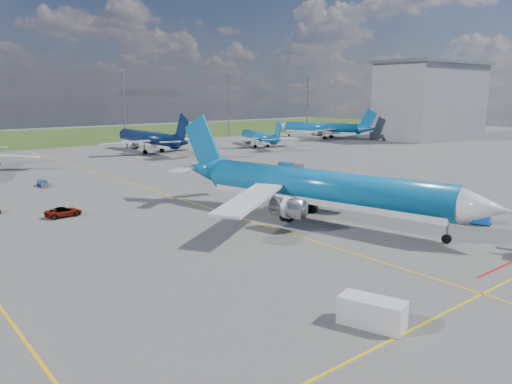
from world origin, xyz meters
TOP-DOWN VIEW (x-y plane):
  - ground at (0.00, 0.00)m, footprint 400.00×400.00m
  - taxiway_lines at (0.17, 27.70)m, footprint 60.25×160.00m
  - floodlight_masts at (10.00, 110.00)m, footprint 202.20×0.50m
  - terminal_building at (120.00, 60.00)m, footprint 42.00×22.00m
  - warning_post at (26.00, 8.00)m, footprint 0.50×0.50m
  - bg_jet_n at (24.32, 83.35)m, footprint 30.57×40.13m
  - bg_jet_ne at (56.09, 75.82)m, footprint 32.86×37.74m
  - bg_jet_ene at (90.95, 83.78)m, footprint 39.86×45.99m
  - main_airliner at (6.81, 4.02)m, footprint 44.34×52.63m
  - uld_container at (20.72, -9.32)m, footprint 2.15×2.39m
  - service_van at (-11.14, -17.90)m, footprint 3.27×4.78m
  - service_car_b at (-17.07, 26.12)m, footprint 4.63×2.33m
  - service_car_c at (24.51, 40.24)m, footprint 2.77×5.24m
  - baggage_tug_w at (33.84, 38.57)m, footprint 2.95×5.66m
  - baggage_tug_c at (-12.67, 49.64)m, footprint 1.55×4.45m
  - baggage_tug_e at (23.04, 37.06)m, footprint 2.43×4.98m

SIDE VIEW (x-z plane):
  - ground at x=0.00m, z-range 0.00..0.00m
  - bg_jet_n at x=24.32m, z-range -5.25..5.25m
  - bg_jet_ne at x=56.09m, z-range -4.17..4.17m
  - bg_jet_ene at x=90.95m, z-range -5.10..5.10m
  - main_airliner at x=6.81m, z-range -6.03..6.03m
  - taxiway_lines at x=0.17m, z-range 0.00..0.02m
  - baggage_tug_c at x=-12.67m, z-range -0.03..0.95m
  - baggage_tug_e at x=23.04m, z-range -0.03..1.05m
  - baggage_tug_w at x=33.84m, z-range -0.04..1.19m
  - service_car_b at x=-17.07m, z-range 0.00..1.26m
  - service_car_c at x=24.51m, z-range 0.00..1.45m
  - uld_container at x=20.72m, z-range 0.00..1.59m
  - service_van at x=-11.14m, z-range 0.00..1.93m
  - warning_post at x=26.00m, z-range 0.00..3.00m
  - floodlight_masts at x=10.00m, z-range 1.21..23.91m
  - terminal_building at x=120.00m, z-range 0.07..26.07m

